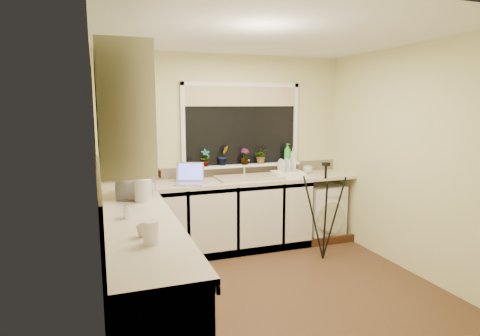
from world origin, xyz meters
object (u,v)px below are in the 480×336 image
microwave (136,184)px  cup_back (308,170)px  soap_bottle_clear (293,155)px  cup_left (143,231)px  steel_jar (128,212)px  plant_a (206,158)px  kettle (143,190)px  laptop (189,178)px  dish_rack (288,174)px  plant_b (223,156)px  glass_jug (151,232)px  tripod (324,211)px  plant_c (245,156)px  soap_bottle_green (287,153)px  plant_d (261,156)px  washing_machine (320,211)px

microwave → cup_back: (2.32, 0.63, -0.08)m
soap_bottle_clear → cup_left: (-2.24, -2.07, -0.20)m
steel_jar → plant_a: plant_a is taller
kettle → cup_back: 2.45m
laptop → soap_bottle_clear: size_ratio=2.17×
kettle → dish_rack: kettle is taller
plant_b → cup_left: size_ratio=2.70×
kettle → plant_b: (1.13, 1.01, 0.17)m
dish_rack → cup_back: bearing=20.8°
steel_jar → cup_left: bearing=-82.9°
glass_jug → cup_back: bearing=41.8°
plant_b → glass_jug: bearing=-118.3°
glass_jug → plant_b: 2.56m
tripod → plant_c: bearing=125.7°
dish_rack → tripod: (0.15, -0.67, -0.35)m
tripod → microwave: size_ratio=2.46×
soap_bottle_green → cup_back: bearing=-21.3°
laptop → plant_b: bearing=50.2°
kettle → soap_bottle_clear: (2.12, 1.01, 0.14)m
laptop → soap_bottle_clear: (1.51, 0.30, 0.18)m
plant_d → cup_left: size_ratio=2.12×
washing_machine → cup_back: size_ratio=5.93×
microwave → plant_d: bearing=-51.1°
dish_rack → cup_left: (-2.06, -1.85, 0.01)m
kettle → plant_b: 1.52m
tripod → plant_d: bearing=114.6°
plant_a → cup_left: bearing=-116.2°
plant_c → plant_a: bearing=179.4°
tripod → cup_left: (-2.21, -1.18, 0.36)m
plant_a → soap_bottle_clear: size_ratio=1.19×
washing_machine → dish_rack: bearing=174.9°
tripod → plant_a: size_ratio=5.22×
dish_rack → plant_d: size_ratio=1.98×
plant_d → washing_machine: bearing=-13.4°
kettle → glass_jug: 1.24m
steel_jar → cup_left: (0.06, -0.52, -0.01)m
plant_b → plant_d: size_ratio=1.28×
microwave → cup_left: bearing=-168.4°
steel_jar → soap_bottle_clear: size_ratio=0.59×
soap_bottle_clear → plant_c: bearing=-177.3°
kettle → glass_jug: size_ratio=1.38×
cup_left → washing_machine: bearing=36.0°
soap_bottle_clear → tripod: bearing=-91.9°
laptop → plant_c: 0.86m
steel_jar → microwave: size_ratio=0.23×
tripod → microwave: 2.18m
dish_rack → plant_c: size_ratio=1.86×
glass_jug → soap_bottle_green: size_ratio=0.62×
glass_jug → dish_rack: bearing=45.0°
tripod → soap_bottle_clear: size_ratio=6.23×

